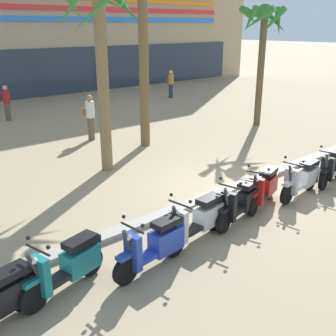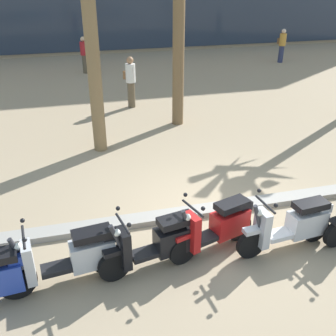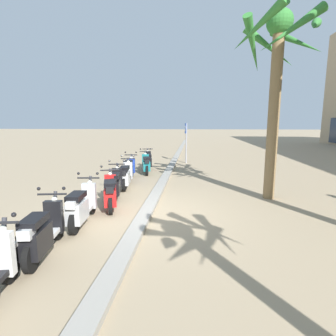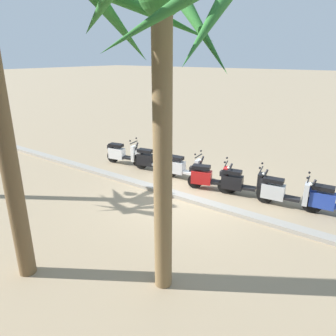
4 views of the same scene
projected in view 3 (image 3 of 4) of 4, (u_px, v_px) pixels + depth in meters
The scene contains 12 objects.
ground_plane at pixel (144, 213), 7.11m from camera, with size 200.00×200.00×0.00m, color #9E896B.
curb_strip at pixel (147, 211), 7.10m from camera, with size 60.00×0.36×0.12m, color gray.
scooter_black_tail_end at pixel (148, 161), 13.88m from camera, with size 1.70×0.68×1.04m.
scooter_teal_mid_rear at pixel (146, 164), 12.63m from camera, with size 1.71×0.71×1.17m.
scooter_blue_mid_centre at pixel (129, 169), 11.16m from camera, with size 1.75×0.56×1.17m.
scooter_silver_mid_front at pixel (126, 176), 9.84m from camera, with size 1.86×0.60×1.17m.
scooter_black_far_back at pixel (116, 184), 8.50m from camera, with size 1.79×0.67×1.17m.
scooter_red_last_in_row at pixel (110, 193), 7.42m from camera, with size 1.69×0.77×1.17m.
scooter_silver_second_in_line at pixel (81, 207), 6.21m from camera, with size 1.84×0.56×1.17m.
scooter_black_gap_after_mid at pixel (42, 233), 4.72m from camera, with size 1.75×0.63×1.17m.
crossing_sign at pixel (186, 138), 15.85m from camera, with size 0.60×0.16×2.40m.
palm_tree_far_corner at pixel (278, 59), 7.84m from camera, with size 2.71×2.76×5.69m.
Camera 3 is at (6.71, 1.31, 2.40)m, focal length 28.21 mm.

